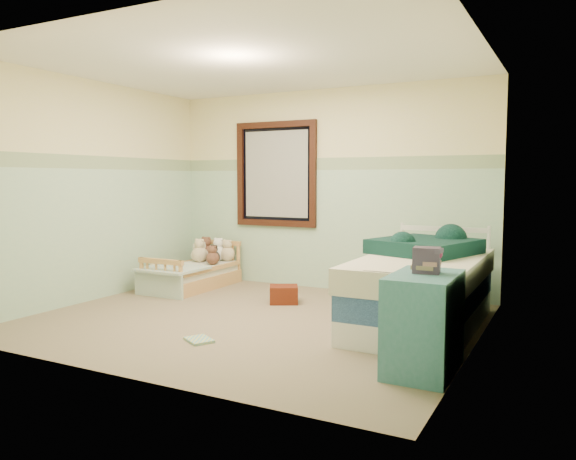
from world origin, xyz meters
The scene contains 33 objects.
floor centered at (0.00, 0.00, -0.01)m, with size 4.20×3.60×0.02m, color #746552.
ceiling centered at (0.00, 0.00, 2.51)m, with size 4.20×3.60×0.02m, color white.
wall_back centered at (0.00, 1.80, 1.25)m, with size 4.20×0.04×2.50m, color beige.
wall_front centered at (0.00, -1.80, 1.25)m, with size 4.20×0.04×2.50m, color beige.
wall_left centered at (-2.10, 0.00, 1.25)m, with size 0.04×3.60×2.50m, color beige.
wall_right centered at (2.10, 0.00, 1.25)m, with size 0.04×3.60×2.50m, color beige.
wainscot_mint centered at (0.00, 1.79, 0.75)m, with size 4.20×0.01×1.50m, color #99C1A6.
border_strip centered at (0.00, 1.79, 1.57)m, with size 4.20×0.01×0.15m, color #477452.
window_frame centered at (-0.70, 1.76, 1.45)m, with size 1.16×0.06×1.36m, color black.
window_blinds centered at (-0.70, 1.77, 1.45)m, with size 0.92×0.01×1.12m, color #B0B0AD.
toddler_bed_frame centered at (-1.52, 1.05, 0.08)m, with size 0.65×1.30×0.17m, color #C29042.
toddler_mattress centered at (-1.52, 1.05, 0.23)m, with size 0.59×1.24×0.12m, color silver.
patchwork_quilt centered at (-1.52, 0.65, 0.30)m, with size 0.70×0.65×0.03m, color #85B1CF.
plush_bed_brown centered at (-1.67, 1.55, 0.39)m, with size 0.21×0.21×0.21m, color brown.
plush_bed_white centered at (-1.47, 1.55, 0.39)m, with size 0.21×0.21×0.21m, color white.
plush_bed_tan centered at (-1.62, 1.33, 0.39)m, with size 0.21×0.21×0.21m, color beige.
plush_bed_dark centered at (-1.39, 1.33, 0.37)m, with size 0.16×0.16×0.16m, color black.
plush_floor_cream centered at (-1.74, 0.94, 0.12)m, with size 0.24×0.24×0.24m, color white.
plush_floor_tan centered at (-1.95, 0.82, 0.11)m, with size 0.22×0.22×0.22m, color beige.
twin_bed_frame centered at (1.55, 0.48, 0.11)m, with size 0.98×1.96×0.22m, color white.
twin_boxspring centered at (1.55, 0.48, 0.33)m, with size 0.98×1.96×0.22m, color navy.
twin_mattress centered at (1.55, 0.48, 0.55)m, with size 1.02×2.00×0.22m, color beige.
teal_blanket centered at (1.50, 0.78, 0.73)m, with size 0.83×0.88×0.14m, color black.
dresser centered at (1.87, -0.71, 0.36)m, with size 0.44×0.71×0.71m, color teal.
book_stack centered at (1.87, -0.66, 0.80)m, with size 0.19×0.15×0.19m, color #573139.
red_pillow centered at (-0.07, 0.80, 0.10)m, with size 0.31×0.27×0.19m, color #902607.
floor_book centered at (-0.02, -0.85, 0.01)m, with size 0.25×0.19×0.02m, color yellow.
extra_plush_0 centered at (-1.33, 1.21, 0.37)m, with size 0.17×0.17×0.17m, color brown.
extra_plush_1 centered at (-1.70, 1.54, 0.38)m, with size 0.20×0.20×0.20m, color beige.
extra_plush_2 centered at (-1.34, 1.58, 0.38)m, with size 0.20×0.20×0.20m, color beige.
extra_plush_3 centered at (-1.65, 1.39, 0.38)m, with size 0.18×0.18×0.18m, color beige.
extra_plush_4 centered at (-1.66, 1.44, 0.37)m, with size 0.17×0.17×0.17m, color white.
extra_plush_5 centered at (-1.71, 1.38, 0.37)m, with size 0.16×0.16×0.16m, color white.
Camera 1 is at (2.81, -4.63, 1.38)m, focal length 34.75 mm.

